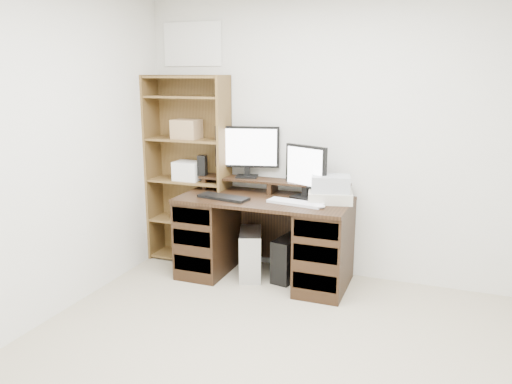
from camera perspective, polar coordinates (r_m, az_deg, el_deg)
The scene contains 14 objects.
room at distance 2.59m, azimuth -1.04°, elevation 0.94°, with size 3.54×4.04×2.54m.
desk at distance 4.47m, azimuth 0.98°, elevation -5.17°, with size 1.50×0.70×0.75m.
riser_shelf at distance 4.54m, azimuth 1.89°, elevation 1.06°, with size 1.40×0.22×0.12m.
monitor_wide at distance 4.62m, azimuth -1.02°, elevation 4.95°, with size 0.59×0.20×0.47m.
monitor_small at distance 4.33m, azimuth 5.70°, elevation 2.56°, with size 0.40×0.24×0.46m.
speaker at distance 4.74m, azimuth -6.15°, elevation 3.04°, with size 0.08×0.08×0.19m, color black.
keyboard_black at distance 4.34m, azimuth -3.75°, elevation -0.62°, with size 0.46×0.15×0.03m, color black.
keyboard_white at distance 4.17m, azimuth 4.52°, elevation -1.24°, with size 0.47×0.14×0.02m, color silver.
mouse at distance 4.05m, azimuth 7.26°, elevation -1.61°, with size 0.10×0.06×0.04m, color white.
printer at distance 4.26m, azimuth 8.49°, elevation -0.53°, with size 0.37×0.27×0.09m, color #B8B3A0.
basket at distance 4.24m, azimuth 8.54°, elevation 0.96°, with size 0.32×0.23×0.14m, color #A3A7AE.
tower_silver at distance 4.57m, azimuth -0.64°, elevation -7.05°, with size 0.19×0.43×0.43m, color #B7BABE.
tower_black at distance 4.53m, azimuth 3.78°, elevation -7.56°, with size 0.24×0.42×0.39m.
bookshelf at distance 4.86m, azimuth -7.64°, elevation 2.68°, with size 0.80×0.30×1.80m.
Camera 1 is at (0.94, -2.34, 1.80)m, focal length 35.00 mm.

